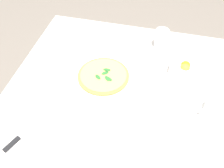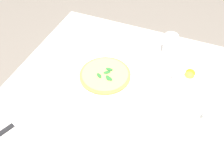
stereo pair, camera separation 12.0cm
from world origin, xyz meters
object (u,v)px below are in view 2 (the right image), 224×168
(coffee_cup_far_right, at_px, (211,121))
(coffee_cup_near_left, at_px, (63,148))
(water_glass_left_edge, at_px, (170,45))
(pizza_plate, at_px, (105,77))
(pizza, at_px, (105,75))
(citrus_bowl, at_px, (188,78))
(dinner_knife, at_px, (16,123))
(napkin_folded, at_px, (16,125))

(coffee_cup_far_right, relative_size, coffee_cup_near_left, 1.00)
(coffee_cup_near_left, bearing_deg, water_glass_left_edge, -17.87)
(coffee_cup_far_right, bearing_deg, pizza_plate, 80.74)
(pizza, xyz_separation_m, citrus_bowl, (0.13, -0.38, 0.00))
(coffee_cup_near_left, relative_size, dinner_knife, 0.69)
(pizza, bearing_deg, pizza_plate, 61.32)
(water_glass_left_edge, height_order, dinner_knife, water_glass_left_edge)
(dinner_knife, relative_size, citrus_bowl, 1.25)
(pizza_plate, relative_size, water_glass_left_edge, 2.91)
(coffee_cup_far_right, relative_size, water_glass_left_edge, 1.14)
(napkin_folded, bearing_deg, pizza_plate, -12.18)
(pizza, height_order, dinner_knife, pizza)
(napkin_folded, height_order, citrus_bowl, citrus_bowl)
(coffee_cup_near_left, distance_m, citrus_bowl, 0.67)
(coffee_cup_near_left, distance_m, napkin_folded, 0.24)
(dinner_knife, bearing_deg, napkin_folded, -180.00)
(pizza, relative_size, coffee_cup_far_right, 1.92)
(coffee_cup_far_right, distance_m, water_glass_left_edge, 0.47)
(coffee_cup_far_right, bearing_deg, pizza, 80.75)
(coffee_cup_far_right, relative_size, napkin_folded, 0.52)
(dinner_knife, distance_m, citrus_bowl, 0.80)
(coffee_cup_near_left, height_order, napkin_folded, coffee_cup_near_left)
(pizza_plate, height_order, dinner_knife, dinner_knife)
(coffee_cup_far_right, bearing_deg, citrus_bowl, 31.64)
(napkin_folded, relative_size, citrus_bowl, 1.66)
(pizza, bearing_deg, coffee_cup_far_right, -99.25)
(water_glass_left_edge, distance_m, napkin_folded, 0.85)
(water_glass_left_edge, bearing_deg, coffee_cup_near_left, 162.13)
(coffee_cup_near_left, relative_size, napkin_folded, 0.52)
(pizza_plate, distance_m, coffee_cup_near_left, 0.42)
(coffee_cup_near_left, height_order, water_glass_left_edge, water_glass_left_edge)
(pizza, relative_size, napkin_folded, 1.00)
(coffee_cup_far_right, bearing_deg, napkin_folded, 112.86)
(coffee_cup_near_left, bearing_deg, pizza_plate, 0.89)
(pizza, distance_m, coffee_cup_far_right, 0.52)
(napkin_folded, bearing_deg, citrus_bowl, -30.93)
(coffee_cup_far_right, distance_m, napkin_folded, 0.81)
(pizza_plate, relative_size, pizza, 1.34)
(pizza, bearing_deg, napkin_folded, 149.69)
(coffee_cup_far_right, distance_m, citrus_bowl, 0.25)
(pizza_plate, height_order, coffee_cup_near_left, coffee_cup_near_left)
(napkin_folded, xyz_separation_m, citrus_bowl, (0.53, -0.61, 0.02))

